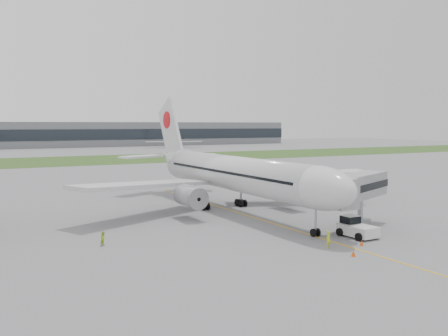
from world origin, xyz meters
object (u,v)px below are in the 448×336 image
jet_bridge (353,188)px  ground_crew_near (328,239)px  pushback_tug (356,227)px  airliner (230,172)px

jet_bridge → ground_crew_near: jet_bridge is taller
pushback_tug → airliner: bearing=98.3°
airliner → jet_bridge: airliner is taller
pushback_tug → ground_crew_near: 6.79m
jet_bridge → pushback_tug: bearing=-151.8°
airliner → jet_bridge: 20.16m
pushback_tug → jet_bridge: 5.41m
pushback_tug → ground_crew_near: pushback_tug is taller
pushback_tug → jet_bridge: bearing=50.1°
airliner → pushback_tug: bearing=-79.7°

